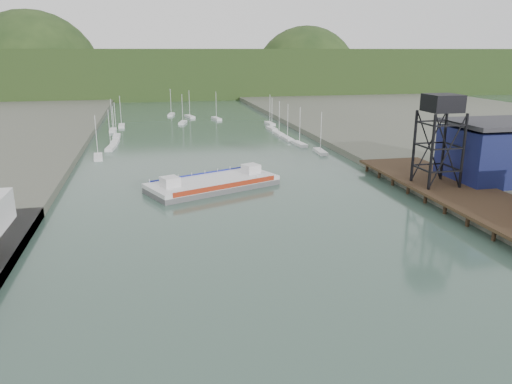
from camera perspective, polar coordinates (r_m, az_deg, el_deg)
name	(u,v)px	position (r m, az deg, el deg)	size (l,w,h in m)	color
east_pier	(491,206)	(86.67, 25.26, -1.43)	(14.00, 70.00, 2.45)	black
lift_tower	(442,109)	(93.37, 20.50, 8.89)	(6.50, 6.50, 16.00)	black
blue_shed	(503,152)	(104.86, 26.44, 4.14)	(20.50, 14.50, 11.30)	#0C1536
marina_sailboats	(198,132)	(161.52, -6.67, 6.88)	(57.71, 92.65, 0.90)	silver
distant_hills	(165,75)	(322.29, -10.38, 13.01)	(500.00, 120.00, 80.00)	#1C3115
chain_ferry	(213,183)	(95.34, -4.95, 1.00)	(26.45, 18.70, 3.54)	#555558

